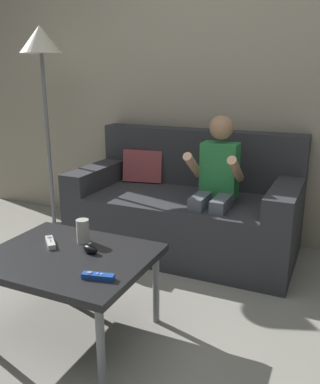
{
  "coord_description": "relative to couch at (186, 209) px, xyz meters",
  "views": [
    {
      "loc": [
        0.86,
        -1.22,
        1.28
      ],
      "look_at": [
        -0.08,
        0.86,
        0.61
      ],
      "focal_mm": 38.02,
      "sensor_mm": 36.0,
      "label": 1
    }
  ],
  "objects": [
    {
      "name": "wall_back",
      "position": [
        0.15,
        0.39,
        0.94
      ],
      "size": [
        4.81,
        0.05,
        2.5
      ],
      "primitive_type": "cube",
      "color": "#B2A38E",
      "rests_on": "ground"
    },
    {
      "name": "nunchuk_black",
      "position": [
        -0.05,
        -1.18,
        0.15
      ],
      "size": [
        0.1,
        0.06,
        0.05
      ],
      "color": "black",
      "rests_on": "coffee_table"
    },
    {
      "name": "game_remote_blue_near_edge",
      "position": [
        0.13,
        -1.39,
        0.14
      ],
      "size": [
        0.14,
        0.07,
        0.03
      ],
      "color": "blue",
      "rests_on": "coffee_table"
    },
    {
      "name": "person_seated_on_couch",
      "position": [
        0.27,
        -0.19,
        0.27
      ],
      "size": [
        0.34,
        0.42,
        1.02
      ],
      "color": "slate",
      "rests_on": "ground"
    },
    {
      "name": "couch",
      "position": [
        0.0,
        0.0,
        0.0
      ],
      "size": [
        1.6,
        0.8,
        0.87
      ],
      "color": "#38383D",
      "rests_on": "ground"
    },
    {
      "name": "soda_can",
      "position": [
        -0.16,
        -1.08,
        0.19
      ],
      "size": [
        0.07,
        0.07,
        0.12
      ],
      "primitive_type": "cylinder",
      "color": "silver",
      "rests_on": "coffee_table"
    },
    {
      "name": "game_remote_white_far_corner",
      "position": [
        -0.29,
        -1.18,
        0.14
      ],
      "size": [
        0.13,
        0.12,
        0.03
      ],
      "color": "white",
      "rests_on": "coffee_table"
    },
    {
      "name": "coffee_table",
      "position": [
        -0.14,
        -1.24,
        0.09
      ],
      "size": [
        0.79,
        0.64,
        0.44
      ],
      "color": "#232326",
      "rests_on": "ground"
    },
    {
      "name": "ground_plane",
      "position": [
        0.15,
        -1.48,
        -0.31
      ],
      "size": [
        9.62,
        9.62,
        0.0
      ],
      "primitive_type": "plane",
      "color": "#9E998E"
    },
    {
      "name": "floor_lamp",
      "position": [
        -1.14,
        -0.11,
        1.1
      ],
      "size": [
        0.32,
        0.32,
        1.62
      ],
      "color": "black",
      "rests_on": "ground"
    }
  ]
}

